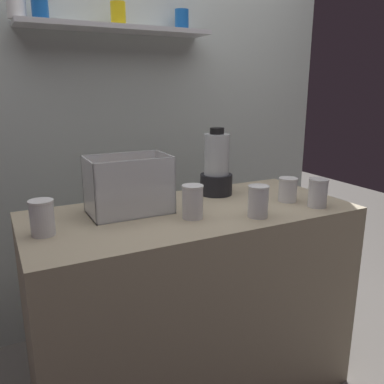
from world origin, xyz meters
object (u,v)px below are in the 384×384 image
(juice_cup_carrot_middle, at_px, (258,203))
(juice_cup_beet_far_right, at_px, (318,195))
(blender_pitcher, at_px, (216,168))
(juice_cup_carrot_far_left, at_px, (42,219))
(juice_cup_carrot_left, at_px, (193,204))
(juice_cup_mango_right, at_px, (288,191))
(carrot_display_bin, at_px, (130,195))

(juice_cup_carrot_middle, relative_size, juice_cup_beet_far_right, 1.04)
(blender_pitcher, height_order, juice_cup_carrot_far_left, blender_pitcher)
(juice_cup_carrot_left, height_order, juice_cup_mango_right, juice_cup_carrot_left)
(blender_pitcher, relative_size, juice_cup_carrot_middle, 2.50)
(juice_cup_carrot_left, bearing_deg, juice_cup_carrot_far_left, 172.62)
(blender_pitcher, height_order, juice_cup_mango_right, blender_pitcher)
(blender_pitcher, relative_size, juice_cup_carrot_far_left, 2.52)
(juice_cup_carrot_middle, bearing_deg, juice_cup_mango_right, 25.83)
(juice_cup_mango_right, bearing_deg, blender_pitcher, 131.98)
(carrot_display_bin, xyz_separation_m, blender_pitcher, (0.47, 0.09, 0.06))
(carrot_display_bin, relative_size, juice_cup_carrot_far_left, 2.60)
(juice_cup_carrot_far_left, distance_m, juice_cup_carrot_left, 0.57)
(blender_pitcher, relative_size, juice_cup_mango_right, 2.96)
(juice_cup_carrot_left, bearing_deg, blender_pitcher, 45.52)
(juice_cup_carrot_middle, xyz_separation_m, juice_cup_mango_right, (0.26, 0.13, -0.01))
(carrot_display_bin, relative_size, juice_cup_carrot_middle, 2.58)
(juice_cup_carrot_far_left, xyz_separation_m, juice_cup_carrot_middle, (0.80, -0.18, -0.00))
(juice_cup_carrot_far_left, bearing_deg, juice_cup_carrot_middle, -12.57)
(juice_cup_beet_far_right, bearing_deg, juice_cup_mango_right, 114.45)
(juice_cup_carrot_middle, bearing_deg, blender_pitcher, 85.89)
(juice_cup_carrot_left, bearing_deg, carrot_display_bin, 136.67)
(carrot_display_bin, height_order, juice_cup_beet_far_right, carrot_display_bin)
(juice_cup_carrot_far_left, distance_m, juice_cup_mango_right, 1.06)
(juice_cup_carrot_middle, bearing_deg, juice_cup_carrot_far_left, 167.43)
(juice_cup_carrot_left, xyz_separation_m, juice_cup_beet_far_right, (0.56, -0.11, -0.00))
(juice_cup_carrot_left, distance_m, juice_cup_beet_far_right, 0.57)
(blender_pitcher, height_order, juice_cup_carrot_left, blender_pitcher)
(juice_cup_carrot_far_left, xyz_separation_m, juice_cup_beet_far_right, (1.12, -0.18, -0.00))
(juice_cup_carrot_far_left, relative_size, juice_cup_beet_far_right, 1.03)
(juice_cup_carrot_far_left, relative_size, juice_cup_mango_right, 1.17)
(juice_cup_mango_right, bearing_deg, juice_cup_carrot_left, -177.90)
(juice_cup_carrot_middle, height_order, juice_cup_mango_right, juice_cup_carrot_middle)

